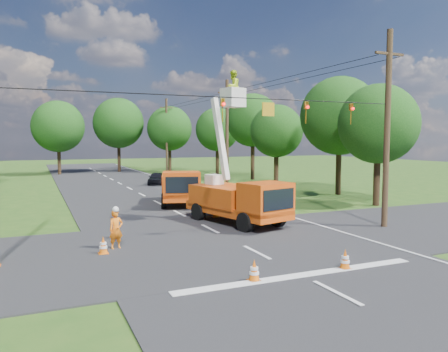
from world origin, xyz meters
name	(u,v)px	position (x,y,z in m)	size (l,w,h in m)	color
ground	(142,195)	(0.00, 20.00, 0.00)	(140.00, 140.00, 0.00)	#274F17
road_main	(142,195)	(0.00, 20.00, 0.00)	(12.00, 100.00, 0.06)	black
road_cross	(235,243)	(0.00, 2.00, 0.00)	(56.00, 10.00, 0.07)	black
stop_bar	(302,276)	(0.00, -3.20, 0.00)	(9.00, 0.45, 0.02)	silver
edge_line	(206,192)	(5.60, 20.00, 0.00)	(0.12, 90.00, 0.02)	silver
bucket_truck	(239,192)	(1.97, 5.81, 1.74)	(3.82, 6.74, 8.20)	#C9480E
second_truck	(180,186)	(1.30, 13.80, 1.27)	(4.09, 6.90, 2.43)	#C9480E
ground_worker	(116,230)	(-4.99, 2.93, 0.82)	(0.60, 0.39, 1.63)	orange
distant_car	(157,178)	(3.34, 27.96, 0.62)	(1.47, 3.66, 1.25)	black
traffic_cone_0	(254,271)	(-1.70, -3.05, 0.36)	(0.38, 0.38, 0.71)	#E4610C
traffic_cone_1	(345,259)	(1.80, -3.15, 0.36)	(0.38, 0.38, 0.71)	#E4610C
traffic_cone_2	(216,211)	(1.57, 8.05, 0.36)	(0.38, 0.38, 0.71)	#E4610C
traffic_cone_3	(223,204)	(3.19, 10.76, 0.36)	(0.38, 0.38, 0.71)	#E4610C
traffic_cone_4	(103,245)	(-5.60, 2.29, 0.36)	(0.38, 0.38, 0.71)	#E4610C
traffic_cone_7	(196,192)	(3.86, 17.64, 0.36)	(0.38, 0.38, 0.71)	#E4610C
pole_right_near	(387,128)	(8.50, 2.00, 5.11)	(1.80, 0.30, 10.00)	#4C3823
pole_right_mid	(227,133)	(8.50, 22.00, 5.11)	(1.80, 0.30, 10.00)	#4C3823
pole_right_far	(167,135)	(8.50, 42.00, 5.11)	(1.80, 0.30, 10.00)	#4C3823
signal_span	(281,109)	(2.23, 1.99, 5.88)	(18.00, 0.29, 1.07)	black
tree_right_a	(378,124)	(13.50, 8.00, 5.56)	(5.40, 5.40, 8.28)	#382616
tree_right_b	(340,116)	(15.00, 14.00, 6.43)	(6.40, 6.40, 9.65)	#382616
tree_right_c	(277,131)	(13.20, 21.00, 5.31)	(5.00, 5.00, 7.83)	#382616
tree_right_d	(253,120)	(14.80, 29.00, 6.68)	(6.00, 6.00, 9.70)	#382616
tree_right_e	(217,130)	(13.80, 37.00, 5.81)	(5.60, 5.60, 8.63)	#382616
tree_far_a	(58,127)	(-5.00, 45.00, 6.19)	(6.60, 6.60, 9.50)	#382616
tree_far_b	(118,123)	(3.00, 47.00, 6.81)	(7.00, 7.00, 10.32)	#382616
tree_far_c	(170,129)	(9.50, 44.00, 6.06)	(6.20, 6.20, 9.18)	#382616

